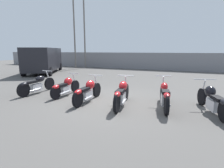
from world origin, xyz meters
The scene contains 11 objects.
ground_plane centered at (0.00, 0.00, 0.00)m, with size 60.00×60.00×0.00m, color #514F4C.
fence_back centered at (0.00, 11.93, 0.86)m, with size 40.00×0.04×1.71m.
light_pole_left centered at (-7.70, 11.11, 4.47)m, with size 0.70×0.35×7.58m.
light_pole_right centered at (-8.65, 10.60, 5.04)m, with size 0.70×0.35×8.68m.
motorcycle_slot_0 centered at (-3.63, -0.11, 0.41)m, with size 0.60×2.16×0.98m.
motorcycle_slot_1 centered at (-2.14, 0.05, 0.40)m, with size 0.59×1.94×0.93m.
motorcycle_slot_2 centered at (-0.77, -0.41, 0.42)m, with size 0.63×2.09×0.97m.
motorcycle_slot_3 centered at (0.61, -0.39, 0.45)m, with size 0.63×2.13×1.02m.
motorcycle_slot_4 centered at (2.04, -0.06, 0.43)m, with size 0.68×2.14×1.04m.
motorcycle_slot_5 centered at (3.49, 0.00, 0.42)m, with size 0.91×2.13×0.98m.
parked_van centered at (-8.74, 5.87, 1.20)m, with size 4.32×5.70×2.16m.
Camera 1 is at (2.55, -6.09, 1.96)m, focal length 28.00 mm.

